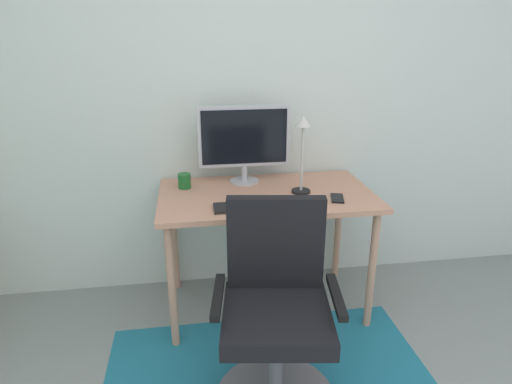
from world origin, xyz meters
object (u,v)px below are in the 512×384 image
at_px(desk, 266,206).
at_px(coffee_cup, 184,181).
at_px(computer_mouse, 312,201).
at_px(keyboard, 254,206).
at_px(desk_lamp, 303,143).
at_px(monitor, 244,139).
at_px(office_chair, 276,327).
at_px(cell_phone, 337,198).

distance_m(desk, coffee_cup, 0.51).
bearing_deg(computer_mouse, keyboard, -178.11).
bearing_deg(desk_lamp, monitor, 141.46).
xyz_separation_m(computer_mouse, desk_lamp, (-0.02, 0.19, 0.28)).
height_order(computer_mouse, desk_lamp, desk_lamp).
bearing_deg(office_chair, monitor, 99.55).
bearing_deg(coffee_cup, keyboard, -46.25).
bearing_deg(desk_lamp, desk, 173.20).
height_order(coffee_cup, desk_lamp, desk_lamp).
xyz_separation_m(desk, coffee_cup, (-0.47, 0.16, 0.13)).
bearing_deg(monitor, office_chair, -89.11).
relative_size(keyboard, coffee_cup, 4.80).
distance_m(monitor, office_chair, 1.16).
xyz_separation_m(monitor, computer_mouse, (0.32, -0.43, -0.26)).
xyz_separation_m(monitor, coffee_cup, (-0.37, -0.06, -0.23)).
bearing_deg(desk, office_chair, -96.52).
distance_m(computer_mouse, desk_lamp, 0.34).
xyz_separation_m(keyboard, office_chair, (0.02, -0.53, -0.38)).
relative_size(keyboard, desk_lamp, 0.95).
xyz_separation_m(coffee_cup, cell_phone, (0.85, -0.32, -0.04)).
bearing_deg(desk, cell_phone, -23.34).
xyz_separation_m(computer_mouse, office_chair, (-0.30, -0.54, -0.39)).
xyz_separation_m(keyboard, coffee_cup, (-0.37, 0.38, 0.04)).
bearing_deg(office_chair, desk_lamp, 77.07).
distance_m(monitor, keyboard, 0.51).
height_order(desk, monitor, monitor).
height_order(desk_lamp, office_chair, desk_lamp).
bearing_deg(keyboard, coffee_cup, 133.75).
bearing_deg(monitor, desk_lamp, -38.54).
bearing_deg(desk, computer_mouse, -44.20).
bearing_deg(keyboard, desk_lamp, 32.72).
bearing_deg(monitor, keyboard, -90.78).
relative_size(desk, coffee_cup, 13.91).
xyz_separation_m(monitor, cell_phone, (0.48, -0.38, -0.27)).
bearing_deg(monitor, desk, -65.06).
xyz_separation_m(cell_phone, office_chair, (-0.46, -0.59, -0.38)).
relative_size(monitor, coffee_cup, 6.22).
bearing_deg(office_chair, coffee_cup, 121.67).
distance_m(desk_lamp, office_chair, 1.03).
bearing_deg(office_chair, desk, 92.13).
relative_size(desk, office_chair, 1.29).
bearing_deg(office_chair, computer_mouse, 69.30).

